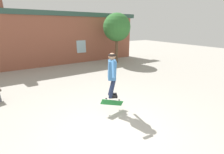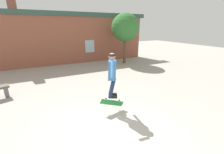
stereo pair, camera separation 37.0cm
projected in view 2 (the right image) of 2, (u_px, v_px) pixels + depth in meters
name	position (u px, v px, depth m)	size (l,w,h in m)	color
ground_plane	(111.00, 128.00, 4.04)	(40.00, 40.00, 0.00)	#A39E93
building_backdrop	(59.00, 38.00, 10.33)	(13.78, 0.52, 4.41)	#93513D
tree_right	(125.00, 28.00, 10.42)	(1.92, 1.92, 3.51)	brown
skater	(112.00, 72.00, 4.46)	(0.57, 1.06, 1.39)	teal
skateboard_flipping	(112.00, 103.00, 4.75)	(0.79, 0.18, 0.42)	#237F38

